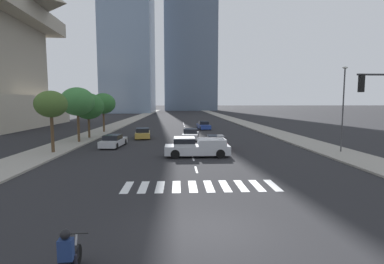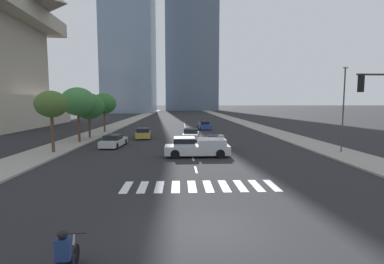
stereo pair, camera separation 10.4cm
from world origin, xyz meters
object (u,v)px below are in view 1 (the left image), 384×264
at_px(sedan_gold_1, 143,134).
at_px(street_lamp_east, 343,103).
at_px(street_tree_nearest, 51,104).
at_px(street_tree_fourth, 103,104).
at_px(street_tree_second, 77,102).
at_px(motorcycle_lead, 68,262).
at_px(sedan_red_2, 216,143).
at_px(sedan_silver_4, 113,141).
at_px(sedan_silver_3, 191,135).
at_px(sedan_blue_0, 204,126).
at_px(pickup_truck, 194,147).
at_px(street_tree_third, 88,106).

height_order(sedan_gold_1, street_lamp_east, street_lamp_east).
distance_m(street_tree_nearest, street_tree_fourth, 18.30).
bearing_deg(street_tree_second, motorcycle_lead, -72.23).
xyz_separation_m(sedan_red_2, sedan_silver_4, (-10.50, 1.78, -0.01)).
bearing_deg(sedan_silver_3, sedan_silver_4, -49.52).
bearing_deg(motorcycle_lead, street_lamp_east, -47.53).
bearing_deg(sedan_blue_0, sedan_silver_3, -16.74).
relative_size(street_lamp_east, street_tree_second, 1.24).
distance_m(pickup_truck, street_tree_third, 18.36).
bearing_deg(street_lamp_east, street_tree_third, 155.68).
bearing_deg(street_lamp_east, street_tree_fourth, 143.61).
bearing_deg(sedan_gold_1, sedan_blue_0, -41.94).
bearing_deg(street_tree_fourth, motorcycle_lead, -77.38).
relative_size(street_tree_nearest, street_tree_third, 0.98).
height_order(sedan_gold_1, sedan_silver_4, sedan_gold_1).
distance_m(sedan_silver_3, street_tree_fourth, 16.00).
distance_m(sedan_gold_1, street_tree_fourth, 10.63).
bearing_deg(street_tree_nearest, pickup_truck, -9.20).
xyz_separation_m(sedan_silver_3, street_tree_fourth, (-12.86, 8.71, 3.82)).
relative_size(street_tree_second, street_tree_fourth, 1.05).
distance_m(sedan_red_2, street_tree_third, 17.78).
xyz_separation_m(sedan_gold_1, street_tree_nearest, (-6.74, -11.02, 3.83)).
bearing_deg(sedan_red_2, sedan_silver_4, -99.04).
xyz_separation_m(motorcycle_lead, street_lamp_east, (17.71, 18.43, 3.99)).
distance_m(pickup_truck, street_tree_fourth, 24.23).
height_order(pickup_truck, street_tree_second, street_tree_second).
bearing_deg(street_tree_nearest, sedan_red_2, 7.80).
height_order(street_tree_third, street_tree_fourth, street_tree_fourth).
relative_size(sedan_red_2, street_tree_nearest, 0.80).
relative_size(motorcycle_lead, sedan_silver_3, 0.50).
relative_size(pickup_truck, sedan_gold_1, 1.17).
distance_m(sedan_gold_1, sedan_red_2, 12.22).
distance_m(sedan_silver_4, street_tree_second, 6.86).
distance_m(sedan_red_2, street_tree_nearest, 15.67).
distance_m(street_tree_second, street_tree_third, 3.96).
height_order(sedan_silver_4, street_tree_second, street_tree_second).
bearing_deg(sedan_red_2, street_tree_second, -107.34).
height_order(sedan_blue_0, sedan_gold_1, sedan_blue_0).
distance_m(sedan_silver_4, street_tree_nearest, 7.09).
bearing_deg(street_tree_third, sedan_red_2, -30.26).
relative_size(sedan_gold_1, sedan_silver_3, 1.05).
bearing_deg(sedan_silver_3, street_lamp_east, 57.31).
bearing_deg(street_tree_third, street_tree_second, -90.00).
xyz_separation_m(motorcycle_lead, sedan_gold_1, (-1.70, 30.42, 0.03)).
relative_size(sedan_red_2, sedan_silver_4, 0.94).
height_order(sedan_red_2, street_tree_fourth, street_tree_fourth).
relative_size(sedan_blue_0, street_tree_fourth, 0.83).
distance_m(motorcycle_lead, street_tree_third, 31.60).
distance_m(sedan_gold_1, street_tree_second, 8.88).
xyz_separation_m(motorcycle_lead, pickup_truck, (4.20, 17.35, 0.23)).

